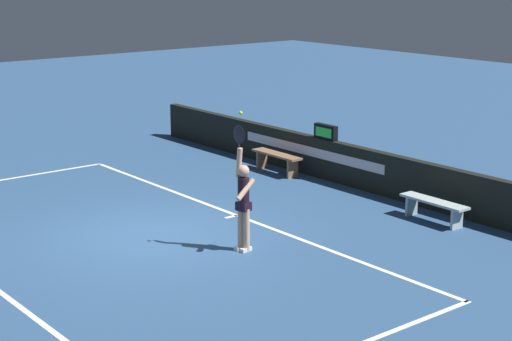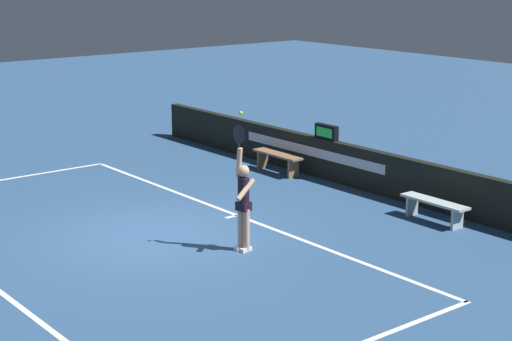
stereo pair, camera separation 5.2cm
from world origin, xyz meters
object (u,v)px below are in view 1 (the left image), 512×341
Objects in this scene: tennis_player at (243,200)px; courtside_bench_far at (277,158)px; courtside_bench_near at (434,205)px; tennis_ball at (241,113)px; speed_display at (326,132)px.

tennis_player reaches higher than courtside_bench_far.
courtside_bench_far reaches higher than courtside_bench_near.
tennis_player is 34.08× the size of tennis_ball.
speed_display is 1.51m from courtside_bench_far.
tennis_player reaches higher than speed_display.
courtside_bench_near is 0.98× the size of courtside_bench_far.
speed_display reaches higher than courtside_bench_near.
tennis_player is at bearing -46.20° from courtside_bench_far.
courtside_bench_far is at bearing -152.91° from speed_display.
tennis_player is 5.97m from courtside_bench_far.
speed_display is at bearing 121.22° from tennis_player.
tennis_ball reaches higher than courtside_bench_far.
speed_display is 10.04× the size of tennis_ball.
tennis_ball is 6.28m from courtside_bench_far.
tennis_player is at bearing -6.11° from tennis_ball.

